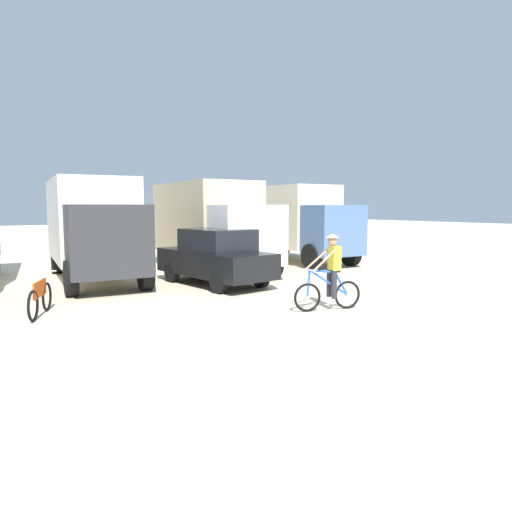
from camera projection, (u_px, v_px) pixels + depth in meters
name	position (u px, v px, depth m)	size (l,w,h in m)	color
ground_plane	(332.00, 322.00, 9.83)	(120.00, 120.00, 0.00)	beige
box_truck_white_box	(93.00, 224.00, 15.29)	(3.05, 6.96, 3.35)	white
box_truck_tan_camper	(211.00, 222.00, 17.48)	(2.74, 6.87, 3.35)	#CCB78E
box_truck_cream_rv	(292.00, 219.00, 20.73)	(2.66, 6.85, 3.35)	beige
sedan_parked	(215.00, 257.00, 14.42)	(2.23, 4.37, 1.76)	black
cyclist_orange_shirt	(330.00, 275.00, 10.87)	(1.69, 0.63, 1.82)	black
bicycle_spare	(40.00, 298.00, 10.34)	(0.81, 1.60, 0.97)	black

